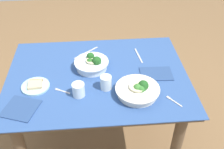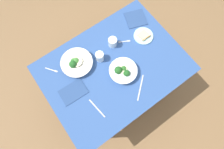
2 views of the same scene
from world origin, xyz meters
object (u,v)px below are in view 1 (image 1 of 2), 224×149
object	(u,v)px
napkin_folded_lower	(21,108)
bread_side_plate	(35,86)
table_knife_right	(86,53)
broccoli_bowl_near	(92,64)
fork_by_near_bowl	(62,91)
water_glass_center	(106,83)
napkin_folded_upper	(156,74)
water_glass_side	(79,90)
fork_by_far_bowl	(174,101)
table_knife_left	(139,56)
broccoli_bowl_far	(138,90)

from	to	relation	value
napkin_folded_lower	bread_side_plate	bearing A→B (deg)	-107.34
bread_side_plate	table_knife_right	bearing A→B (deg)	-131.76
broccoli_bowl_near	fork_by_near_bowl	distance (m)	0.29
water_glass_center	napkin_folded_upper	xyz separation A→B (m)	(-0.33, -0.11, -0.04)
table_knife_right	napkin_folded_lower	world-z (taller)	napkin_folded_lower
water_glass_center	water_glass_side	size ratio (longest dim) A/B	1.08
broccoli_bowl_near	fork_by_far_bowl	bearing A→B (deg)	142.15
table_knife_left	water_glass_side	bearing A→B (deg)	-55.38
water_glass_side	napkin_folded_upper	xyz separation A→B (m)	(-0.50, -0.16, -0.04)
broccoli_bowl_near	table_knife_right	distance (m)	0.19
bread_side_plate	napkin_folded_upper	distance (m)	0.77
table_knife_right	napkin_folded_lower	size ratio (longest dim) A/B	1.20
napkin_folded_upper	table_knife_right	bearing A→B (deg)	-32.10
fork_by_far_bowl	broccoli_bowl_near	bearing A→B (deg)	15.71
broccoli_bowl_far	bread_side_plate	bearing A→B (deg)	-10.76
bread_side_plate	water_glass_center	size ratio (longest dim) A/B	1.94
fork_by_far_bowl	table_knife_left	distance (m)	0.49
bread_side_plate	napkin_folded_upper	size ratio (longest dim) A/B	0.83
water_glass_side	table_knife_right	xyz separation A→B (m)	(-0.04, -0.44, -0.04)
broccoli_bowl_near	fork_by_near_bowl	bearing A→B (deg)	49.29
water_glass_center	table_knife_right	distance (m)	0.41
broccoli_bowl_far	napkin_folded_upper	size ratio (longest dim) A/B	1.27
fork_by_near_bowl	napkin_folded_lower	world-z (taller)	napkin_folded_lower
water_glass_center	fork_by_near_bowl	bearing A→B (deg)	1.50
water_glass_center	napkin_folded_lower	bearing A→B (deg)	15.44
broccoli_bowl_near	napkin_folded_upper	xyz separation A→B (m)	(-0.41, 0.10, -0.03)
bread_side_plate	water_glass_center	xyz separation A→B (m)	(-0.43, 0.05, 0.03)
water_glass_side	fork_by_near_bowl	distance (m)	0.12
fork_by_near_bowl	fork_by_far_bowl	bearing A→B (deg)	-163.88
water_glass_center	table_knife_right	bearing A→B (deg)	-73.24
bread_side_plate	table_knife_right	xyz separation A→B (m)	(-0.31, -0.35, -0.01)
fork_by_far_bowl	bread_side_plate	bearing A→B (deg)	40.06
napkin_folded_upper	napkin_folded_lower	bearing A→B (deg)	16.61
bread_side_plate	fork_by_near_bowl	size ratio (longest dim) A/B	1.80
water_glass_center	fork_by_near_bowl	world-z (taller)	water_glass_center
broccoli_bowl_far	fork_by_near_bowl	distance (m)	0.46
broccoli_bowl_far	table_knife_right	world-z (taller)	broccoli_bowl_far
broccoli_bowl_far	broccoli_bowl_near	size ratio (longest dim) A/B	1.16
fork_by_near_bowl	table_knife_right	bearing A→B (deg)	-81.79
napkin_folded_upper	fork_by_near_bowl	bearing A→B (deg)	11.06
fork_by_near_bowl	napkin_folded_lower	distance (m)	0.25
water_glass_center	napkin_folded_lower	world-z (taller)	water_glass_center
broccoli_bowl_far	fork_by_far_bowl	bearing A→B (deg)	158.36
fork_by_near_bowl	napkin_folded_lower	bearing A→B (deg)	58.49
table_knife_right	napkin_folded_lower	xyz separation A→B (m)	(0.37, 0.53, 0.00)
bread_side_plate	fork_by_far_bowl	world-z (taller)	bread_side_plate
broccoli_bowl_far	table_knife_left	bearing A→B (deg)	-99.95
broccoli_bowl_near	water_glass_side	bearing A→B (deg)	72.02
water_glass_center	table_knife_right	xyz separation A→B (m)	(0.12, -0.39, -0.04)
broccoli_bowl_near	water_glass_center	xyz separation A→B (m)	(-0.08, 0.21, 0.01)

